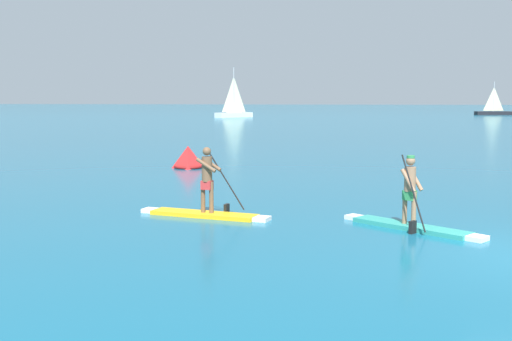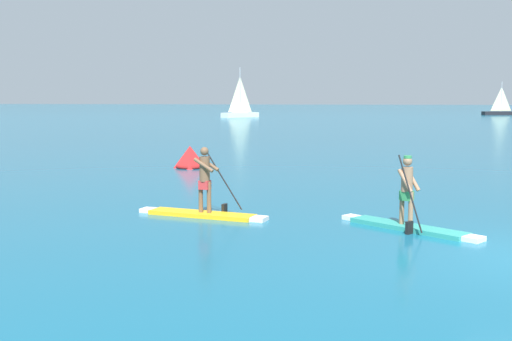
# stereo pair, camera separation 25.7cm
# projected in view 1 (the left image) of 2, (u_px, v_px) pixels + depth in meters

# --- Properties ---
(paddleboarder_near_left) EXTENTS (3.47, 1.28, 1.79)m
(paddleboarder_near_left) POSITION_uv_depth(u_px,v_px,m) (206.00, 202.00, 16.01)
(paddleboarder_near_left) COLOR yellow
(paddleboarder_near_left) RESTS_ON ground
(paddleboarder_mid_center) EXTENTS (3.03, 2.54, 1.77)m
(paddleboarder_mid_center) POSITION_uv_depth(u_px,v_px,m) (411.00, 214.00, 14.49)
(paddleboarder_mid_center) COLOR teal
(paddleboarder_mid_center) RESTS_ON ground
(race_marker_buoy) EXTENTS (1.22, 1.22, 0.94)m
(race_marker_buoy) POSITION_uv_depth(u_px,v_px,m) (188.00, 158.00, 26.87)
(race_marker_buoy) COLOR red
(race_marker_buoy) RESTS_ON ground
(sailboat_left_horizon) EXTENTS (5.02, 5.39, 7.05)m
(sailboat_left_horizon) POSITION_uv_depth(u_px,v_px,m) (234.00, 112.00, 90.77)
(sailboat_left_horizon) COLOR white
(sailboat_left_horizon) RESTS_ON ground
(sailboat_right_horizon) EXTENTS (5.85, 2.56, 5.33)m
(sailboat_right_horizon) POSITION_uv_depth(u_px,v_px,m) (493.00, 111.00, 102.61)
(sailboat_right_horizon) COLOR black
(sailboat_right_horizon) RESTS_ON ground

